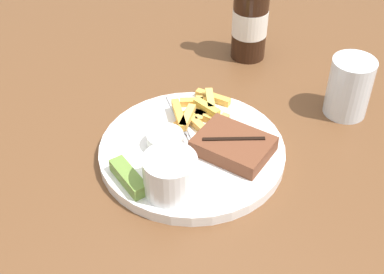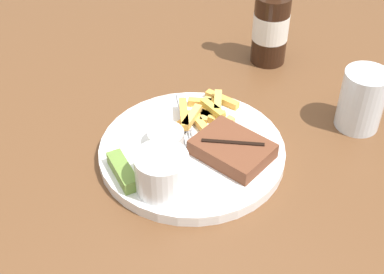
{
  "view_description": "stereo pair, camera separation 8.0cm",
  "coord_description": "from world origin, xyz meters",
  "px_view_note": "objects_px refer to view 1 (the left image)",
  "views": [
    {
      "loc": [
        0.43,
        -0.43,
        1.29
      ],
      "look_at": [
        0.0,
        0.0,
        0.77
      ],
      "focal_mm": 50.0,
      "sensor_mm": 36.0,
      "label": 1
    },
    {
      "loc": [
        0.49,
        -0.37,
        1.29
      ],
      "look_at": [
        0.0,
        0.0,
        0.77
      ],
      "focal_mm": 50.0,
      "sensor_mm": 36.0,
      "label": 2
    }
  ],
  "objects_px": {
    "steak_portion": "(233,145)",
    "fork_utensil": "(179,117)",
    "dinner_plate": "(192,151)",
    "coleslaw_cup": "(170,173)",
    "drinking_glass": "(349,87)",
    "dipping_sauce_cup": "(165,139)",
    "beer_bottle": "(250,20)",
    "pickle_spear": "(128,177)"
  },
  "relations": [
    {
      "from": "dinner_plate",
      "to": "drinking_glass",
      "type": "xyz_separation_m",
      "value": [
        0.1,
        0.26,
        0.04
      ]
    },
    {
      "from": "steak_portion",
      "to": "dipping_sauce_cup",
      "type": "relative_size",
      "value": 2.21
    },
    {
      "from": "steak_portion",
      "to": "beer_bottle",
      "type": "bearing_deg",
      "value": 126.44
    },
    {
      "from": "coleslaw_cup",
      "to": "dipping_sauce_cup",
      "type": "distance_m",
      "value": 0.1
    },
    {
      "from": "coleslaw_cup",
      "to": "steak_portion",
      "type": "bearing_deg",
      "value": 86.28
    },
    {
      "from": "dinner_plate",
      "to": "steak_portion",
      "type": "xyz_separation_m",
      "value": [
        0.05,
        0.04,
        0.02
      ]
    },
    {
      "from": "dipping_sauce_cup",
      "to": "coleslaw_cup",
      "type": "bearing_deg",
      "value": -38.03
    },
    {
      "from": "steak_portion",
      "to": "drinking_glass",
      "type": "bearing_deg",
      "value": 76.82
    },
    {
      "from": "coleslaw_cup",
      "to": "fork_utensil",
      "type": "distance_m",
      "value": 0.16
    },
    {
      "from": "dinner_plate",
      "to": "steak_portion",
      "type": "bearing_deg",
      "value": 36.0
    },
    {
      "from": "fork_utensil",
      "to": "dinner_plate",
      "type": "bearing_deg",
      "value": 0.0
    },
    {
      "from": "steak_portion",
      "to": "fork_utensil",
      "type": "xyz_separation_m",
      "value": [
        -0.12,
        -0.0,
        -0.01
      ]
    },
    {
      "from": "coleslaw_cup",
      "to": "fork_utensil",
      "type": "bearing_deg",
      "value": 132.24
    },
    {
      "from": "steak_portion",
      "to": "dinner_plate",
      "type": "bearing_deg",
      "value": -144.0
    },
    {
      "from": "dinner_plate",
      "to": "beer_bottle",
      "type": "bearing_deg",
      "value": 114.72
    },
    {
      "from": "steak_portion",
      "to": "pickle_spear",
      "type": "distance_m",
      "value": 0.17
    },
    {
      "from": "dinner_plate",
      "to": "dipping_sauce_cup",
      "type": "relative_size",
      "value": 5.07
    },
    {
      "from": "fork_utensil",
      "to": "beer_bottle",
      "type": "xyz_separation_m",
      "value": [
        -0.06,
        0.25,
        0.06
      ]
    },
    {
      "from": "steak_portion",
      "to": "fork_utensil",
      "type": "height_order",
      "value": "steak_portion"
    },
    {
      "from": "beer_bottle",
      "to": "fork_utensil",
      "type": "bearing_deg",
      "value": -75.44
    },
    {
      "from": "steak_portion",
      "to": "drinking_glass",
      "type": "distance_m",
      "value": 0.23
    },
    {
      "from": "dipping_sauce_cup",
      "to": "pickle_spear",
      "type": "relative_size",
      "value": 0.72
    },
    {
      "from": "dipping_sauce_cup",
      "to": "pickle_spear",
      "type": "bearing_deg",
      "value": -76.7
    },
    {
      "from": "dipping_sauce_cup",
      "to": "fork_utensil",
      "type": "relative_size",
      "value": 0.45
    },
    {
      "from": "coleslaw_cup",
      "to": "dinner_plate",
      "type": "bearing_deg",
      "value": 117.0
    },
    {
      "from": "dipping_sauce_cup",
      "to": "drinking_glass",
      "type": "xyz_separation_m",
      "value": [
        0.13,
        0.29,
        0.02
      ]
    },
    {
      "from": "coleslaw_cup",
      "to": "fork_utensil",
      "type": "xyz_separation_m",
      "value": [
        -0.11,
        0.12,
        -0.03
      ]
    },
    {
      "from": "pickle_spear",
      "to": "drinking_glass",
      "type": "distance_m",
      "value": 0.4
    },
    {
      "from": "dipping_sauce_cup",
      "to": "fork_utensil",
      "type": "height_order",
      "value": "dipping_sauce_cup"
    },
    {
      "from": "dipping_sauce_cup",
      "to": "pickle_spear",
      "type": "xyz_separation_m",
      "value": [
        0.02,
        -0.09,
        -0.0
      ]
    },
    {
      "from": "dinner_plate",
      "to": "drinking_glass",
      "type": "bearing_deg",
      "value": 68.43
    },
    {
      "from": "beer_bottle",
      "to": "drinking_glass",
      "type": "height_order",
      "value": "beer_bottle"
    },
    {
      "from": "steak_portion",
      "to": "drinking_glass",
      "type": "xyz_separation_m",
      "value": [
        0.05,
        0.23,
        0.02
      ]
    },
    {
      "from": "coleslaw_cup",
      "to": "beer_bottle",
      "type": "bearing_deg",
      "value": 115.26
    },
    {
      "from": "pickle_spear",
      "to": "coleslaw_cup",
      "type": "bearing_deg",
      "value": 31.94
    },
    {
      "from": "dinner_plate",
      "to": "drinking_glass",
      "type": "relative_size",
      "value": 2.8
    },
    {
      "from": "dipping_sauce_cup",
      "to": "beer_bottle",
      "type": "bearing_deg",
      "value": 107.81
    },
    {
      "from": "fork_utensil",
      "to": "drinking_glass",
      "type": "height_order",
      "value": "drinking_glass"
    },
    {
      "from": "dipping_sauce_cup",
      "to": "drinking_glass",
      "type": "distance_m",
      "value": 0.32
    },
    {
      "from": "dipping_sauce_cup",
      "to": "steak_portion",
      "type": "bearing_deg",
      "value": 38.12
    },
    {
      "from": "coleslaw_cup",
      "to": "dipping_sauce_cup",
      "type": "xyz_separation_m",
      "value": [
        -0.07,
        0.06,
        -0.02
      ]
    },
    {
      "from": "beer_bottle",
      "to": "dinner_plate",
      "type": "bearing_deg",
      "value": -65.28
    }
  ]
}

